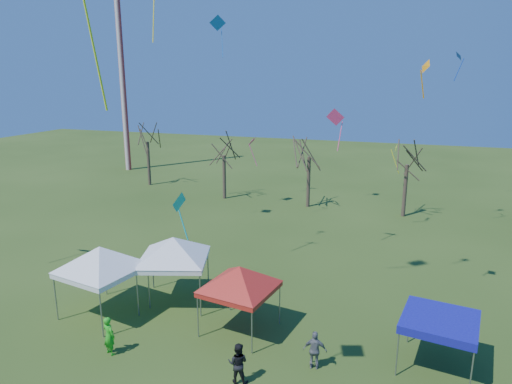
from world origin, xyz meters
The scene contains 20 objects.
ground centered at (0.00, 0.00, 0.00)m, with size 140.00×140.00×0.00m, color #2C4616.
radio_mast centered at (-28.00, 34.00, 12.50)m, with size 0.70×0.70×25.00m, color silver.
tree_0 centered at (-20.85, 27.38, 6.49)m, with size 3.83×3.83×8.44m.
tree_1 centered at (-10.77, 24.65, 5.79)m, with size 3.42×3.42×7.54m.
tree_2 centered at (-2.37, 24.38, 6.29)m, with size 3.71×3.71×8.18m.
tree_3 centered at (6.03, 24.04, 6.08)m, with size 3.59×3.59×7.91m.
tent_white_west centered at (-7.86, 1.80, 3.37)m, with size 4.65×4.65×4.17m.
tent_white_mid centered at (-5.12, 4.15, 3.36)m, with size 4.51×4.51×4.16m.
tent_red centered at (-0.87, 2.55, 3.01)m, with size 4.18×4.18×3.74m.
tent_blue centered at (7.76, 2.46, 2.07)m, with size 3.28×3.28×2.25m.
person_dark centered at (0.39, -1.02, 0.83)m, with size 0.81×0.63×1.67m, color black.
person_green centered at (-5.51, -1.02, 0.87)m, with size 0.64×0.42×1.74m, color green.
person_grey centered at (3.05, 0.81, 0.82)m, with size 0.96×0.40×1.64m, color slate.
kite_1 centered at (-3.89, 2.64, 5.97)m, with size 0.58×1.11×2.45m.
kite_13 centered at (-7.34, 22.96, 5.99)m, with size 0.84×1.16×2.85m.
kite_2 centered at (-10.15, 22.29, 16.05)m, with size 1.62×1.36×3.51m.
kite_22 centered at (5.06, 23.15, 5.88)m, with size 0.81×0.77×2.58m.
kite_11 centered at (1.49, 13.73, 9.13)m, with size 1.31×0.83×2.72m.
kite_19 centered at (8.83, 19.80, 12.96)m, with size 0.65×0.86×2.04m.
kite_18 centered at (6.44, 6.68, 12.02)m, with size 0.60×0.74×1.73m.
Camera 1 is at (6.00, -15.49, 11.62)m, focal length 32.00 mm.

